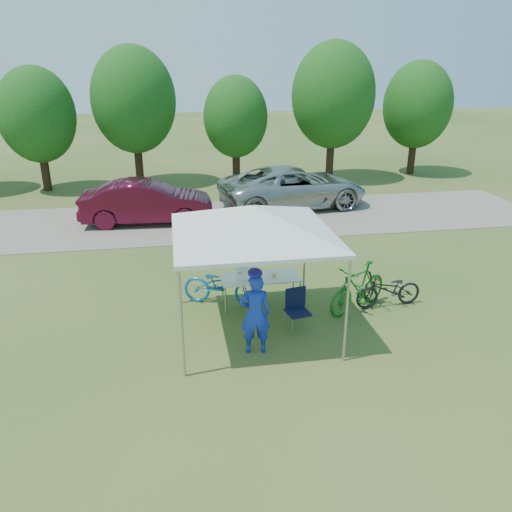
{
  "coord_description": "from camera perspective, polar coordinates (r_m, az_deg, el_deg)",
  "views": [
    {
      "loc": [
        -1.5,
        -9.26,
        5.32
      ],
      "look_at": [
        0.4,
        2.0,
        0.87
      ],
      "focal_mm": 35.0,
      "sensor_mm": 36.0,
      "label": 1
    }
  ],
  "objects": [
    {
      "name": "bike_blue",
      "position": [
        11.66,
        -3.89,
        -3.28
      ],
      "size": [
        1.96,
        1.24,
        0.97
      ],
      "primitive_type": "imported",
      "rotation": [
        0.0,
        0.0,
        1.22
      ],
      "color": "blue",
      "rests_on": "ground"
    },
    {
      "name": "ground",
      "position": [
        10.79,
        -0.34,
        -8.28
      ],
      "size": [
        100.0,
        100.0,
        0.0
      ],
      "primitive_type": "plane",
      "color": "#2D5119",
      "rests_on": "ground"
    },
    {
      "name": "folding_chair",
      "position": [
        10.6,
        4.66,
        -5.68
      ],
      "size": [
        0.54,
        0.55,
        0.9
      ],
      "rotation": [
        0.0,
        0.0,
        0.19
      ],
      "color": "black",
      "rests_on": "ground"
    },
    {
      "name": "minivan",
      "position": [
        19.5,
        4.31,
        7.84
      ],
      "size": [
        6.08,
        3.57,
        1.59
      ],
      "primitive_type": "imported",
      "rotation": [
        0.0,
        0.0,
        1.74
      ],
      "color": "#ADAEA9",
      "rests_on": "gravel_strip"
    },
    {
      "name": "sedan",
      "position": [
        17.91,
        -12.34,
        6.04
      ],
      "size": [
        4.6,
        1.8,
        1.49
      ],
      "primitive_type": "imported",
      "rotation": [
        0.0,
        0.0,
        1.52
      ],
      "color": "#4D0C20",
      "rests_on": "gravel_strip"
    },
    {
      "name": "bike_green",
      "position": [
        11.56,
        11.59,
        -3.54
      ],
      "size": [
        1.86,
        1.38,
        1.11
      ],
      "primitive_type": "imported",
      "rotation": [
        0.0,
        0.0,
        -1.04
      ],
      "color": "#176817",
      "rests_on": "ground"
    },
    {
      "name": "cyclist",
      "position": [
        9.61,
        -0.1,
        -6.63
      ],
      "size": [
        0.63,
        0.44,
        1.65
      ],
      "primitive_type": "imported",
      "rotation": [
        0.0,
        0.0,
        3.06
      ],
      "color": "#1632B7",
      "rests_on": "ground"
    },
    {
      "name": "bike_dark",
      "position": [
        11.93,
        14.95,
        -3.75
      ],
      "size": [
        1.64,
        0.69,
        0.84
      ],
      "primitive_type": "imported",
      "rotation": [
        0.0,
        0.0,
        -1.49
      ],
      "color": "black",
      "rests_on": "ground"
    },
    {
      "name": "treeline",
      "position": [
        23.41,
        -6.91,
        16.74
      ],
      "size": [
        24.89,
        4.28,
        6.3
      ],
      "color": "#382314",
      "rests_on": "ground"
    },
    {
      "name": "gravel_strip",
      "position": [
        18.12,
        -4.43,
        4.16
      ],
      "size": [
        24.0,
        5.0,
        0.02
      ],
      "primitive_type": "cube",
      "color": "gray",
      "rests_on": "ground"
    },
    {
      "name": "cooler",
      "position": [
        11.28,
        -1.24,
        -1.66
      ],
      "size": [
        0.5,
        0.34,
        0.36
      ],
      "color": "white",
      "rests_on": "folding_table"
    },
    {
      "name": "canopy",
      "position": [
        9.76,
        -0.37,
        5.39
      ],
      "size": [
        4.53,
        4.53,
        3.0
      ],
      "color": "#A5A5AA",
      "rests_on": "ground"
    },
    {
      "name": "folding_table",
      "position": [
        11.42,
        0.54,
        -2.59
      ],
      "size": [
        1.81,
        0.75,
        0.74
      ],
      "color": "white",
      "rests_on": "ground"
    },
    {
      "name": "ice_cream_cup",
      "position": [
        11.4,
        2.1,
        -2.24
      ],
      "size": [
        0.09,
        0.09,
        0.06
      ],
      "primitive_type": "cylinder",
      "color": "gold",
      "rests_on": "folding_table"
    }
  ]
}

